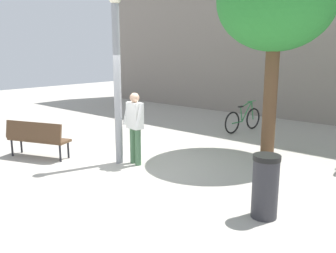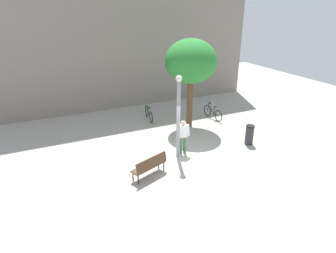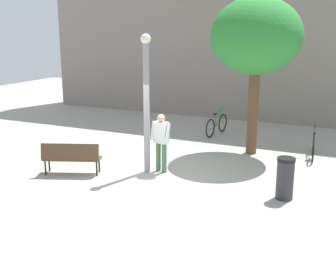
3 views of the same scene
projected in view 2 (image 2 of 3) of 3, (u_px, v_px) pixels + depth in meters
The scene contains 9 objects.
ground_plane at pixel (183, 158), 13.53m from camera, with size 36.00×36.00×0.00m, color #A8A399.
building_facade at pixel (121, 36), 19.32m from camera, with size 18.37×2.00×9.20m, color gray.
lamppost at pixel (178, 114), 12.87m from camera, with size 0.28×0.28×3.85m.
person_by_lamppost at pixel (183, 135), 13.61m from camera, with size 0.62×0.35×1.67m.
park_bench at pixel (150, 165), 11.89m from camera, with size 1.66×1.02×0.92m.
plaza_tree at pixel (191, 62), 15.66m from camera, with size 2.81×2.81×4.95m.
bicycle_green at pixel (149, 114), 17.85m from camera, with size 0.30×1.80×0.97m.
bicycle_black at pixel (213, 113), 18.04m from camera, with size 0.20×1.81×0.97m.
trash_bin at pixel (249, 135), 14.69m from camera, with size 0.43×0.43×1.02m.
Camera 2 is at (-5.64, -10.48, 6.64)m, focal length 31.15 mm.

